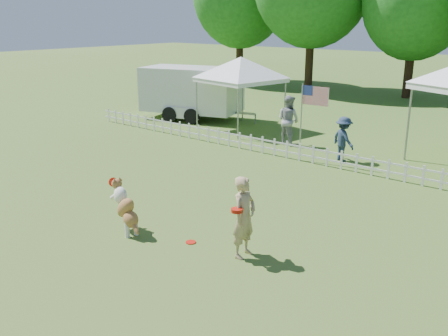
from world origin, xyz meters
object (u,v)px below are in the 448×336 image
(handler, at_px, (244,217))
(dog, at_px, (126,208))
(frisbee_on_turf, at_px, (191,242))
(spectator_a, at_px, (288,120))
(canopy_tent_left, at_px, (241,94))
(flag_pole, at_px, (301,123))
(spectator_b, at_px, (343,139))
(cargo_trailer, at_px, (192,93))

(handler, xyz_separation_m, dog, (-2.65, -0.75, -0.25))
(dog, relative_size, frisbee_on_turf, 5.26)
(spectator_a, bearing_deg, dog, 108.34)
(frisbee_on_turf, height_order, canopy_tent_left, canopy_tent_left)
(flag_pole, relative_size, spectator_a, 1.39)
(canopy_tent_left, height_order, spectator_b, canopy_tent_left)
(dog, relative_size, flag_pole, 0.45)
(frisbee_on_turf, distance_m, canopy_tent_left, 11.30)
(dog, height_order, spectator_b, spectator_b)
(cargo_trailer, bearing_deg, handler, -59.42)
(handler, height_order, flag_pole, flag_pole)
(handler, distance_m, frisbee_on_turf, 1.48)
(handler, relative_size, flag_pole, 0.65)
(handler, height_order, cargo_trailer, cargo_trailer)
(spectator_b, bearing_deg, dog, 109.68)
(handler, relative_size, canopy_tent_left, 0.56)
(frisbee_on_turf, bearing_deg, handler, 11.23)
(handler, xyz_separation_m, cargo_trailer, (-10.34, 9.50, 0.38))
(flag_pole, bearing_deg, canopy_tent_left, 146.44)
(flag_pole, distance_m, spectator_a, 2.23)
(dog, distance_m, spectator_b, 8.31)
(dog, xyz_separation_m, spectator_a, (-1.63, 9.00, 0.34))
(frisbee_on_turf, relative_size, spectator_a, 0.12)
(dog, bearing_deg, spectator_b, 98.60)
(dog, bearing_deg, flag_pole, 106.33)
(handler, height_order, frisbee_on_turf, handler)
(cargo_trailer, distance_m, spectator_b, 8.90)
(frisbee_on_turf, height_order, cargo_trailer, cargo_trailer)
(frisbee_on_turf, bearing_deg, spectator_a, 109.86)
(flag_pole, xyz_separation_m, spectator_a, (-1.50, 1.61, -0.35))
(flag_pole, bearing_deg, spectator_a, 129.18)
(cargo_trailer, relative_size, spectator_b, 3.73)
(frisbee_on_turf, xyz_separation_m, canopy_tent_left, (-6.04, 9.44, 1.45))
(cargo_trailer, bearing_deg, canopy_tent_left, -22.44)
(frisbee_on_turf, height_order, spectator_a, spectator_a)
(dog, relative_size, spectator_b, 0.78)
(canopy_tent_left, height_order, spectator_a, canopy_tent_left)
(canopy_tent_left, bearing_deg, handler, -41.65)
(handler, distance_m, canopy_tent_left, 11.74)
(spectator_b, bearing_deg, frisbee_on_turf, 119.84)
(flag_pole, bearing_deg, frisbee_on_turf, -80.88)
(handler, xyz_separation_m, flag_pole, (-2.78, 6.63, 0.44))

